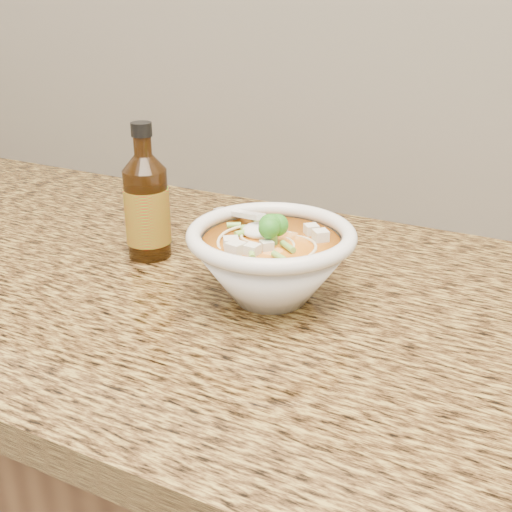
% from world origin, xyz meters
% --- Properties ---
extents(counter_slab, '(4.00, 0.68, 0.04)m').
position_xyz_m(counter_slab, '(0.00, 1.68, 0.88)').
color(counter_slab, olive).
rests_on(counter_slab, cabinet).
extents(soup_bowl, '(0.21, 0.20, 0.11)m').
position_xyz_m(soup_bowl, '(-0.20, 1.65, 0.95)').
color(soup_bowl, white).
rests_on(soup_bowl, counter_slab).
extents(hot_sauce_bottle, '(0.08, 0.08, 0.19)m').
position_xyz_m(hot_sauce_bottle, '(-0.41, 1.70, 0.97)').
color(hot_sauce_bottle, '#381D07').
rests_on(hot_sauce_bottle, counter_slab).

